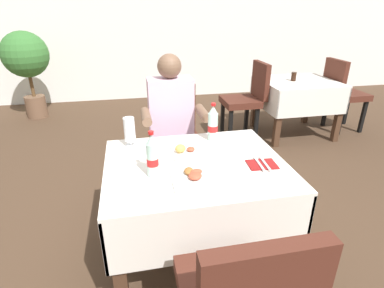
% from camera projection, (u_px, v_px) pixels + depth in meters
% --- Properties ---
extents(ground_plane, '(11.00, 11.00, 0.00)m').
position_uv_depth(ground_plane, '(193.00, 245.00, 2.21)').
color(ground_plane, '#473323').
extents(back_wall, '(11.00, 0.12, 2.96)m').
position_uv_depth(back_wall, '(145.00, 13.00, 5.27)').
color(back_wall, white).
rests_on(back_wall, ground).
extents(main_dining_table, '(1.08, 0.90, 0.72)m').
position_uv_depth(main_dining_table, '(195.00, 186.00, 1.91)').
color(main_dining_table, white).
rests_on(main_dining_table, ground).
extents(chair_far_diner_seat, '(0.44, 0.50, 0.97)m').
position_uv_depth(chair_far_diner_seat, '(175.00, 136.00, 2.66)').
color(chair_far_diner_seat, '#4C2319').
rests_on(chair_far_diner_seat, ground).
extents(seated_diner_far, '(0.50, 0.46, 1.26)m').
position_uv_depth(seated_diner_far, '(172.00, 123.00, 2.49)').
color(seated_diner_far, '#282D42').
rests_on(seated_diner_far, ground).
extents(plate_near_camera, '(0.25, 0.25, 0.05)m').
position_uv_depth(plate_near_camera, '(194.00, 177.00, 1.66)').
color(plate_near_camera, white).
rests_on(plate_near_camera, main_dining_table).
extents(plate_far_diner, '(0.24, 0.24, 0.07)m').
position_uv_depth(plate_far_diner, '(188.00, 151.00, 1.96)').
color(plate_far_diner, white).
rests_on(plate_far_diner, main_dining_table).
extents(beer_glass_left, '(0.07, 0.07, 0.20)m').
position_uv_depth(beer_glass_left, '(130.00, 131.00, 2.03)').
color(beer_glass_left, white).
rests_on(beer_glass_left, main_dining_table).
extents(cola_bottle_primary, '(0.07, 0.07, 0.27)m').
position_uv_depth(cola_bottle_primary, '(213.00, 124.00, 2.11)').
color(cola_bottle_primary, silver).
rests_on(cola_bottle_primary, main_dining_table).
extents(cola_bottle_secondary, '(0.07, 0.07, 0.27)m').
position_uv_depth(cola_bottle_secondary, '(152.00, 157.00, 1.66)').
color(cola_bottle_secondary, silver).
rests_on(cola_bottle_secondary, main_dining_table).
extents(napkin_cutlery_set, '(0.18, 0.19, 0.01)m').
position_uv_depth(napkin_cutlery_set, '(262.00, 164.00, 1.81)').
color(napkin_cutlery_set, maroon).
rests_on(napkin_cutlery_set, main_dining_table).
extents(background_dining_table, '(0.94, 0.84, 0.72)m').
position_uv_depth(background_dining_table, '(296.00, 94.00, 3.96)').
color(background_dining_table, white).
rests_on(background_dining_table, ground).
extents(background_chair_left, '(0.50, 0.44, 0.97)m').
position_uv_depth(background_chair_left, '(247.00, 96.00, 3.83)').
color(background_chair_left, '#4C2319').
rests_on(background_chair_left, ground).
extents(background_chair_right, '(0.50, 0.44, 0.97)m').
position_uv_depth(background_chair_right, '(342.00, 91.00, 4.08)').
color(background_chair_right, '#4C2319').
rests_on(background_chair_right, ground).
extents(background_table_tumbler, '(0.06, 0.06, 0.11)m').
position_uv_depth(background_table_tumbler, '(294.00, 77.00, 3.86)').
color(background_table_tumbler, black).
rests_on(background_table_tumbler, background_dining_table).
extents(potted_plant_corner, '(0.66, 0.66, 1.28)m').
position_uv_depth(potted_plant_corner, '(26.00, 60.00, 4.45)').
color(potted_plant_corner, brown).
rests_on(potted_plant_corner, ground).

